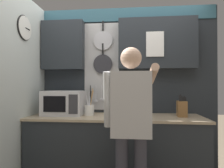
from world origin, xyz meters
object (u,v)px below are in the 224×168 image
microwave (64,103)px  knife_block (182,109)px  person (131,118)px  utensil_crock (89,109)px

microwave → knife_block: bearing=0.0°
microwave → person: person is taller
knife_block → microwave: bearing=-180.0°
microwave → utensil_crock: 0.35m
knife_block → utensil_crock: utensil_crock is taller
microwave → knife_block: size_ratio=1.85×
utensil_crock → microwave: bearing=-179.7°
microwave → knife_block: (1.51, 0.00, -0.06)m
utensil_crock → person: (0.54, -0.62, -0.00)m
utensil_crock → person: size_ratio=0.21×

